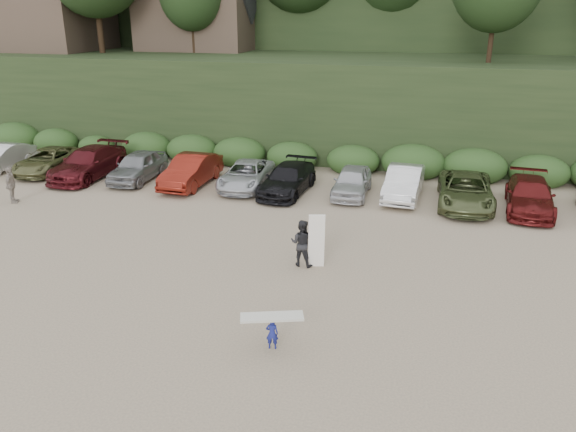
# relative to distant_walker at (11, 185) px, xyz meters

# --- Properties ---
(ground) EXTENTS (120.00, 120.00, 0.00)m
(ground) POSITION_rel_distant_walker_xyz_m (14.30, -4.87, -0.90)
(ground) COLOR tan
(ground) RESTS_ON ground
(parked_cars) EXTENTS (39.35, 5.98, 1.64)m
(parked_cars) POSITION_rel_distant_walker_xyz_m (11.74, 5.03, -0.15)
(parked_cars) COLOR silver
(parked_cars) RESTS_ON ground
(distant_walker) EXTENTS (0.78, 1.14, 1.80)m
(distant_walker) POSITION_rel_distant_walker_xyz_m (0.00, 0.00, 0.00)
(distant_walker) COLOR gray
(distant_walker) RESTS_ON ground
(child_surfer) EXTENTS (1.82, 1.02, 1.05)m
(child_surfer) POSITION_rel_distant_walker_xyz_m (15.78, -8.97, -0.18)
(child_surfer) COLOR navy
(child_surfer) RESTS_ON ground
(adult_surfer) EXTENTS (1.35, 0.76, 2.12)m
(adult_surfer) POSITION_rel_distant_walker_xyz_m (15.42, -3.46, 0.01)
(adult_surfer) COLOR black
(adult_surfer) RESTS_ON ground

